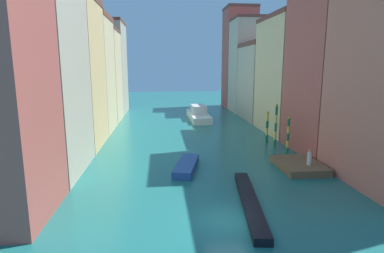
# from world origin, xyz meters

# --- Properties ---
(ground_plane) EXTENTS (154.00, 154.00, 0.00)m
(ground_plane) POSITION_xyz_m (0.00, 24.50, 0.00)
(ground_plane) COLOR #1E6B66
(building_left_1) EXTENTS (6.77, 9.65, 17.42)m
(building_left_1) POSITION_xyz_m (-14.13, 10.59, 8.72)
(building_left_1) COLOR #BCB299
(building_left_1) RESTS_ON ground
(building_left_2) EXTENTS (6.77, 9.25, 17.04)m
(building_left_2) POSITION_xyz_m (-14.13, 20.03, 8.53)
(building_left_2) COLOR #DBB77A
(building_left_2) RESTS_ON ground
(building_left_3) EXTENTS (6.77, 8.94, 16.38)m
(building_left_3) POSITION_xyz_m (-14.13, 29.08, 8.21)
(building_left_3) COLOR beige
(building_left_3) RESTS_ON ground
(building_left_4) EXTENTS (6.77, 8.80, 15.38)m
(building_left_4) POSITION_xyz_m (-14.13, 38.09, 7.70)
(building_left_4) COLOR beige
(building_left_4) RESTS_ON ground
(building_left_5) EXTENTS (6.77, 10.07, 17.96)m
(building_left_5) POSITION_xyz_m (-14.13, 47.50, 8.99)
(building_left_5) COLOR #BCB299
(building_left_5) RESTS_ON ground
(building_right_1) EXTENTS (6.77, 9.51, 21.63)m
(building_right_1) POSITION_xyz_m (14.13, 14.92, 10.83)
(building_right_1) COLOR #B25147
(building_right_1) RESTS_ON ground
(building_right_2) EXTENTS (6.77, 11.41, 16.15)m
(building_right_2) POSITION_xyz_m (14.13, 25.45, 8.09)
(building_right_2) COLOR beige
(building_right_2) RESTS_ON ground
(building_right_3) EXTENTS (6.77, 11.22, 13.38)m
(building_right_3) POSITION_xyz_m (14.13, 36.97, 6.70)
(building_right_3) COLOR #BCB299
(building_right_3) RESTS_ON ground
(building_right_4) EXTENTS (6.77, 8.01, 18.86)m
(building_right_4) POSITION_xyz_m (14.13, 46.60, 9.44)
(building_right_4) COLOR #BCB299
(building_right_4) RESTS_ON ground
(building_right_5) EXTENTS (6.77, 7.19, 22.25)m
(building_right_5) POSITION_xyz_m (14.13, 54.41, 11.14)
(building_right_5) COLOR #B25147
(building_right_5) RESTS_ON ground
(waterfront_dock) EXTENTS (3.70, 5.24, 0.64)m
(waterfront_dock) POSITION_xyz_m (8.66, 9.17, 0.32)
(waterfront_dock) COLOR brown
(waterfront_dock) RESTS_ON ground
(person_on_dock) EXTENTS (0.36, 0.36, 1.39)m
(person_on_dock) POSITION_xyz_m (9.17, 8.30, 1.28)
(person_on_dock) COLOR white
(person_on_dock) RESTS_ON waterfront_dock
(mooring_pole_0) EXTENTS (0.29, 0.29, 4.13)m
(mooring_pole_0) POSITION_xyz_m (9.42, 13.79, 2.11)
(mooring_pole_0) COLOR #197247
(mooring_pole_0) RESTS_ON ground
(mooring_pole_1) EXTENTS (0.31, 0.31, 5.07)m
(mooring_pole_1) POSITION_xyz_m (9.20, 16.83, 2.59)
(mooring_pole_1) COLOR #197247
(mooring_pole_1) RESTS_ON ground
(mooring_pole_2) EXTENTS (0.36, 0.36, 3.86)m
(mooring_pole_2) POSITION_xyz_m (9.13, 19.56, 1.98)
(mooring_pole_2) COLOR #197247
(mooring_pole_2) RESTS_ON ground
(vaporetto_white) EXTENTS (3.29, 11.89, 2.54)m
(vaporetto_white) POSITION_xyz_m (2.78, 37.41, 0.92)
(vaporetto_white) COLOR white
(vaporetto_white) RESTS_ON ground
(gondola_black) EXTENTS (2.44, 10.33, 0.50)m
(gondola_black) POSITION_xyz_m (2.00, 2.07, 0.25)
(gondola_black) COLOR black
(gondola_black) RESTS_ON ground
(motorboat_0) EXTENTS (2.95, 6.09, 0.67)m
(motorboat_0) POSITION_xyz_m (-1.63, 10.01, 0.33)
(motorboat_0) COLOR #234C93
(motorboat_0) RESTS_ON ground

